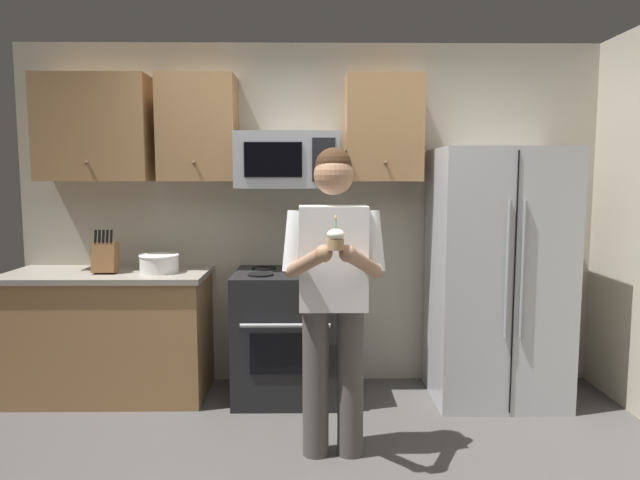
% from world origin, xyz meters
% --- Properties ---
extents(wall_back, '(4.40, 0.10, 2.60)m').
position_xyz_m(wall_back, '(0.00, 1.75, 1.30)').
color(wall_back, '#B7AD99').
rests_on(wall_back, ground).
extents(oven_range, '(0.76, 0.70, 0.93)m').
position_xyz_m(oven_range, '(-0.15, 1.36, 0.46)').
color(oven_range, black).
rests_on(oven_range, ground).
extents(microwave, '(0.74, 0.41, 0.40)m').
position_xyz_m(microwave, '(-0.15, 1.48, 1.72)').
color(microwave, '#9EA0A5').
extents(refrigerator, '(0.90, 0.75, 1.80)m').
position_xyz_m(refrigerator, '(1.35, 1.32, 0.90)').
color(refrigerator, '#B7BABF').
rests_on(refrigerator, ground).
extents(cabinet_row_upper, '(2.78, 0.36, 0.76)m').
position_xyz_m(cabinet_row_upper, '(-0.72, 1.53, 1.95)').
color(cabinet_row_upper, '#9E7247').
extents(counter_left, '(1.44, 0.66, 0.92)m').
position_xyz_m(counter_left, '(-1.45, 1.38, 0.46)').
color(counter_left, '#9E7247').
rests_on(counter_left, ground).
extents(knife_block, '(0.16, 0.15, 0.32)m').
position_xyz_m(knife_block, '(-1.44, 1.33, 1.04)').
color(knife_block, brown).
rests_on(knife_block, counter_left).
extents(bowl_large_white, '(0.28, 0.28, 0.13)m').
position_xyz_m(bowl_large_white, '(-1.07, 1.35, 0.99)').
color(bowl_large_white, white).
rests_on(bowl_large_white, counter_left).
extents(person, '(0.60, 0.48, 1.76)m').
position_xyz_m(person, '(0.15, 0.45, 1.00)').
color(person, '#4C4742').
rests_on(person, ground).
extents(cupcake, '(0.09, 0.09, 0.17)m').
position_xyz_m(cupcake, '(0.15, 0.12, 1.29)').
color(cupcake, '#A87F56').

